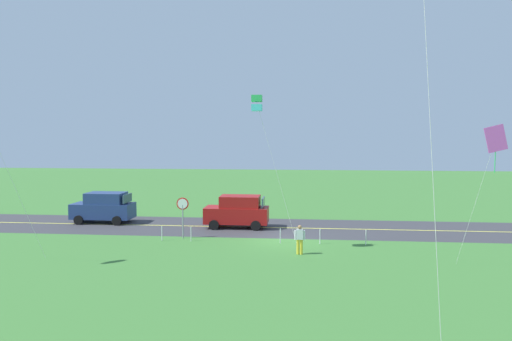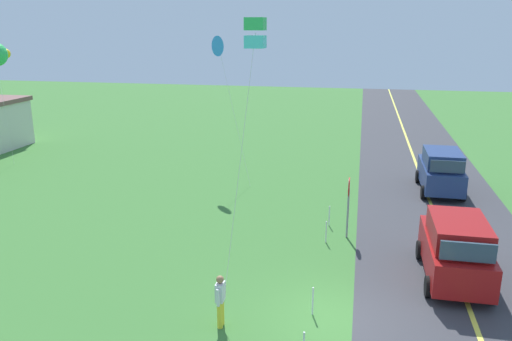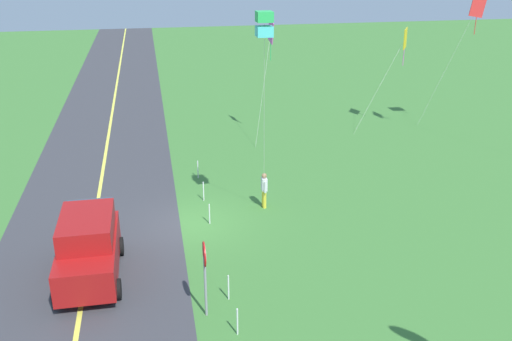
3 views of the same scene
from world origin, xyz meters
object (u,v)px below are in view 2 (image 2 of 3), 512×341
object	(u,v)px
stop_sign	(349,196)
kite_red_low	(255,34)
kite_pink_drift	(219,46)
car_suv_foreground	(456,248)
person_adult_near	(220,299)
car_parked_east_near	(441,170)

from	to	relation	value
stop_sign	kite_red_low	distance (m)	8.52
stop_sign	kite_pink_drift	distance (m)	12.01
car_suv_foreground	stop_sign	size ratio (longest dim) A/B	1.72
car_suv_foreground	kite_red_low	distance (m)	9.76
person_adult_near	kite_red_low	xyz separation A→B (m)	(2.37, -0.52, 7.30)
person_adult_near	kite_red_low	distance (m)	7.69
car_parked_east_near	kite_pink_drift	distance (m)	13.53
person_adult_near	kite_red_low	size ratio (longest dim) A/B	0.19
person_adult_near	kite_red_low	world-z (taller)	kite_red_low
car_suv_foreground	kite_red_low	bearing A→B (deg)	106.88
car_parked_east_near	kite_red_low	distance (m)	15.76
kite_red_low	kite_pink_drift	size ratio (longest dim) A/B	1.09
car_parked_east_near	kite_pink_drift	bearing A→B (deg)	87.60
stop_sign	car_parked_east_near	bearing A→B (deg)	-32.67
car_suv_foreground	stop_sign	world-z (taller)	stop_sign
car_parked_east_near	car_suv_foreground	bearing A→B (deg)	175.07
kite_pink_drift	stop_sign	bearing A→B (deg)	-135.54
car_suv_foreground	stop_sign	distance (m)	4.77
car_suv_foreground	kite_pink_drift	size ratio (longest dim) A/B	0.56
person_adult_near	kite_pink_drift	size ratio (longest dim) A/B	0.20
car_suv_foreground	kite_pink_drift	xyz separation A→B (m)	(10.57, 11.15, 6.18)
car_suv_foreground	car_parked_east_near	xyz separation A→B (m)	(10.07, -0.87, 0.00)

